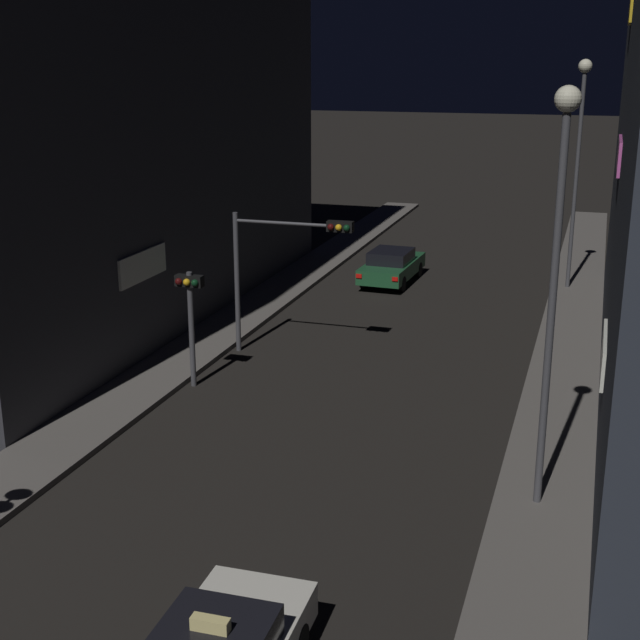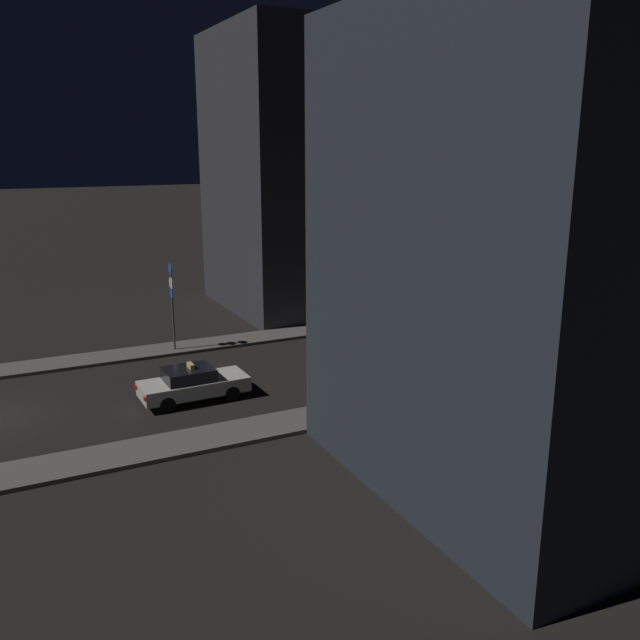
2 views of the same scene
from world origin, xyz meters
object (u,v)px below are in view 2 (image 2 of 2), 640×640
traffic_light_overhead (437,273)px  street_lamp_near_block (405,264)px  taxi (193,384)px  sign_pole_left (172,297)px  far_car (581,304)px  traffic_light_left_kerb (370,289)px

traffic_light_overhead → street_lamp_near_block: (8.50, -7.76, 2.47)m
taxi → sign_pole_left: bearing=171.6°
far_car → traffic_light_left_kerb: size_ratio=1.34×
taxi → traffic_light_overhead: 16.28m
traffic_light_left_kerb → street_lamp_near_block: size_ratio=0.40×
far_car → traffic_light_left_kerb: (-2.65, -13.68, 1.72)m
taxi → far_car: 25.95m
far_car → traffic_light_overhead: (-1.09, -10.30, 2.59)m
sign_pole_left → street_lamp_near_block: 13.15m
street_lamp_near_block → traffic_light_left_kerb: bearing=156.5°
taxi → sign_pole_left: 7.40m
far_car → traffic_light_overhead: traffic_light_overhead is taller
far_car → street_lamp_near_block: bearing=-67.7°
traffic_light_left_kerb → street_lamp_near_block: street_lamp_near_block is taller
taxi → sign_pole_left: size_ratio=1.01×
taxi → traffic_light_left_kerb: bearing=116.8°
traffic_light_left_kerb → sign_pole_left: sign_pole_left is taller
traffic_light_overhead → sign_pole_left: 14.61m
far_car → street_lamp_near_block: size_ratio=0.53×
street_lamp_near_block → traffic_light_overhead: bearing=137.6°
far_car → traffic_light_left_kerb: bearing=-101.0°
taxi → traffic_light_left_kerb: 13.60m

